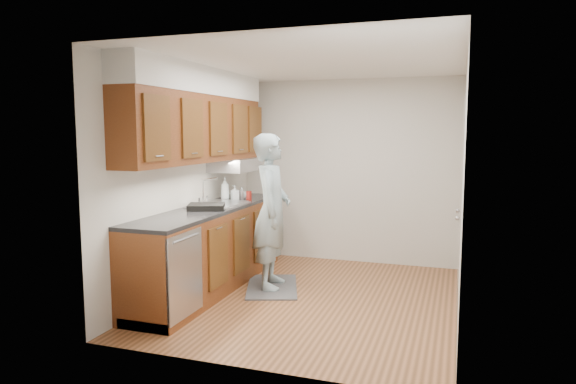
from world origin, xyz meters
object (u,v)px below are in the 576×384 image
(person, at_px, (272,201))
(soap_bottle_a, at_px, (225,189))
(soap_bottle_c, at_px, (242,193))
(soda_can, at_px, (249,196))
(soap_bottle_b, at_px, (235,193))
(dish_rack, at_px, (206,207))
(steel_can, at_px, (241,195))

(person, relative_size, soap_bottle_a, 7.00)
(person, xyz_separation_m, soap_bottle_c, (-0.62, 0.57, 0.00))
(soap_bottle_c, height_order, soda_can, soap_bottle_c)
(soap_bottle_b, bearing_deg, dish_rack, -87.86)
(soap_bottle_c, xyz_separation_m, dish_rack, (-0.00, -0.97, -0.04))
(soap_bottle_a, xyz_separation_m, soda_can, (0.32, 0.00, -0.08))
(person, bearing_deg, soap_bottle_a, 51.33)
(soap_bottle_a, bearing_deg, soap_bottle_c, 48.12)
(soap_bottle_b, relative_size, soap_bottle_c, 1.26)
(soap_bottle_b, xyz_separation_m, dish_rack, (0.03, -0.83, -0.06))
(dish_rack, bearing_deg, soap_bottle_b, 70.53)
(soap_bottle_c, height_order, dish_rack, soap_bottle_c)
(soap_bottle_a, bearing_deg, dish_rack, -79.25)
(soap_bottle_a, bearing_deg, person, -27.40)
(soap_bottle_a, height_order, soda_can, soap_bottle_a)
(soap_bottle_b, xyz_separation_m, steel_can, (0.05, 0.08, -0.04))
(soap_bottle_b, bearing_deg, person, -33.26)
(soap_bottle_b, xyz_separation_m, soda_can, (0.20, -0.02, -0.03))
(soap_bottle_a, distance_m, soap_bottle_c, 0.24)
(steel_can, relative_size, dish_rack, 0.28)
(dish_rack, bearing_deg, person, 10.77)
(person, relative_size, soda_can, 16.19)
(soap_bottle_a, relative_size, steel_can, 2.59)
(person, height_order, soap_bottle_a, person)
(soap_bottle_b, height_order, soda_can, soap_bottle_b)
(dish_rack, bearing_deg, steel_can, 66.92)
(soap_bottle_a, height_order, soap_bottle_c, soap_bottle_a)
(soap_bottle_c, xyz_separation_m, steel_can, (0.02, -0.06, -0.02))
(steel_can, bearing_deg, soap_bottle_a, -148.60)
(soap_bottle_b, relative_size, soda_can, 1.53)
(person, relative_size, soap_bottle_b, 10.62)
(person, distance_m, soap_bottle_a, 0.88)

